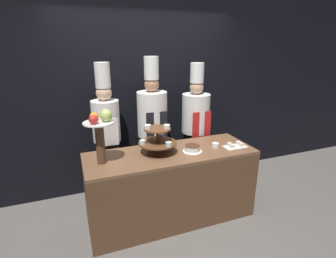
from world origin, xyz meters
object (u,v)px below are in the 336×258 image
object	(u,v)px
fruit_pedestal	(100,129)
cup_white	(215,145)
tiered_stand	(158,139)
cake_square_tray	(235,145)
cake_round	(192,149)
chef_left	(107,131)
chef_center_left	(152,125)
chef_center_right	(195,123)

from	to	relation	value
fruit_pedestal	cup_white	world-z (taller)	fruit_pedestal
tiered_stand	cake_square_tray	bearing A→B (deg)	-9.90
fruit_pedestal	cake_square_tray	xyz separation A→B (m)	(1.56, -0.11, -0.35)
tiered_stand	cake_round	world-z (taller)	tiered_stand
cup_white	cake_square_tray	size ratio (longest dim) A/B	0.30
cup_white	tiered_stand	bearing A→B (deg)	173.36
cake_round	cake_square_tray	bearing A→B (deg)	-5.47
chef_left	cake_square_tray	bearing A→B (deg)	-27.43
chef_center_left	chef_center_right	xyz separation A→B (m)	(0.64, 0.00, -0.05)
tiered_stand	chef_center_left	size ratio (longest dim) A/B	0.23
chef_left	tiered_stand	bearing A→B (deg)	-49.88
tiered_stand	cake_round	xyz separation A→B (m)	(0.39, -0.11, -0.13)
cake_round	cup_white	xyz separation A→B (m)	(0.32, 0.03, -0.01)
tiered_stand	chef_center_left	distance (m)	0.59
tiered_stand	chef_center_left	world-z (taller)	chef_center_left
fruit_pedestal	chef_center_left	size ratio (longest dim) A/B	0.30
cake_round	chef_center_left	size ratio (longest dim) A/B	0.12
chef_center_left	chef_center_right	world-z (taller)	chef_center_left
cup_white	chef_left	world-z (taller)	chef_left
fruit_pedestal	chef_center_right	world-z (taller)	chef_center_right
cake_round	chef_center_left	bearing A→B (deg)	111.02
tiered_stand	cup_white	size ratio (longest dim) A/B	5.23
cake_round	chef_center_right	distance (m)	0.79
cup_white	chef_center_right	bearing A→B (deg)	84.92
chef_center_left	tiered_stand	bearing A→B (deg)	-102.15
chef_left	chef_center_left	size ratio (longest dim) A/B	0.97
cup_white	chef_left	bearing A→B (deg)	151.18
cake_round	cake_square_tray	size ratio (longest dim) A/B	0.80
fruit_pedestal	cake_round	xyz separation A→B (m)	(1.01, -0.06, -0.33)
cake_round	chef_center_left	distance (m)	0.74
fruit_pedestal	cake_square_tray	size ratio (longest dim) A/B	2.05
chef_center_right	chef_center_left	bearing A→B (deg)	-180.00
cake_square_tray	cup_white	bearing A→B (deg)	160.43
tiered_stand	fruit_pedestal	bearing A→B (deg)	-175.44
cake_round	chef_left	distance (m)	1.11
cup_white	chef_center_left	xyz separation A→B (m)	(-0.58, 0.65, 0.13)
cake_round	chef_center_right	bearing A→B (deg)	60.88
cup_white	chef_center_right	size ratio (longest dim) A/B	0.05
cake_square_tray	chef_center_left	bearing A→B (deg)	137.84
cup_white	chef_left	size ratio (longest dim) A/B	0.04
cup_white	cake_round	bearing A→B (deg)	-174.98
fruit_pedestal	chef_center_left	distance (m)	0.99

